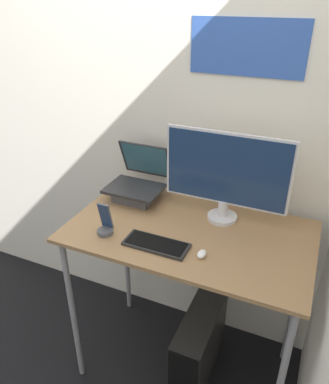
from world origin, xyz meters
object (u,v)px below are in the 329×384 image
(keyboard, at_px, (156,244))
(cell_phone, at_px, (105,226))
(computer_tower, at_px, (199,346))
(monitor, at_px, (226,175))
(laptop, at_px, (137,186))
(mouse, at_px, (202,254))

(keyboard, distance_m, cell_phone, 0.26)
(cell_phone, bearing_deg, computer_tower, 20.94)
(monitor, bearing_deg, laptop, 177.34)
(laptop, distance_m, monitor, 0.52)
(laptop, height_order, computer_tower, laptop)
(laptop, height_order, keyboard, laptop)
(monitor, bearing_deg, mouse, -89.26)
(laptop, xyz_separation_m, mouse, (0.50, -0.36, -0.06))
(laptop, distance_m, mouse, 0.62)
(keyboard, bearing_deg, laptop, 127.96)
(computer_tower, bearing_deg, monitor, 81.51)
(monitor, distance_m, mouse, 0.41)
(laptop, height_order, monitor, monitor)
(laptop, relative_size, computer_tower, 0.59)
(keyboard, xyz_separation_m, cell_phone, (-0.26, -0.01, 0.03))
(monitor, bearing_deg, keyboard, -121.39)
(monitor, bearing_deg, cell_phone, -143.39)
(monitor, relative_size, mouse, 10.32)
(mouse, xyz_separation_m, computer_tower, (-0.03, 0.15, -0.77))
(laptop, distance_m, cell_phone, 0.38)
(mouse, bearing_deg, laptop, 144.46)
(cell_phone, bearing_deg, keyboard, 1.55)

